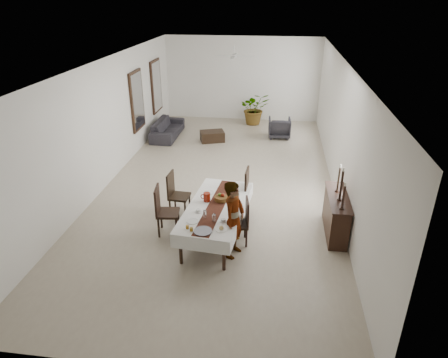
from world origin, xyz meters
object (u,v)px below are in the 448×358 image
dining_table_top (216,207)px  red_pitcher (207,197)px  sideboard_body (336,215)px  sofa (167,128)px  woman (234,220)px

dining_table_top → red_pitcher: size_ratio=12.00×
red_pitcher → sideboard_body: size_ratio=0.14×
red_pitcher → sideboard_body: red_pitcher is taller
dining_table_top → sofa: (-2.69, 6.07, -0.40)m
woman → sideboard_body: bearing=-43.6°
dining_table_top → sideboard_body: bearing=15.8°
woman → dining_table_top: bearing=54.8°
red_pitcher → sofa: red_pitcher is taller
sofa → woman: bearing=-154.7°
sideboard_body → sofa: bearing=132.7°
dining_table_top → sofa: bearing=119.4°
woman → sideboard_body: (2.06, 1.05, -0.37)m
sideboard_body → sofa: size_ratio=0.71×
woman → sideboard_body: 2.35m
dining_table_top → woman: 0.75m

